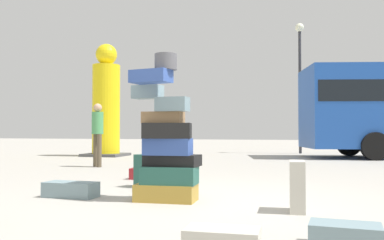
{
  "coord_description": "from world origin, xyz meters",
  "views": [
    {
      "loc": [
        1.42,
        -5.39,
        0.93
      ],
      "look_at": [
        -0.38,
        1.28,
        1.12
      ],
      "focal_mm": 39.26,
      "sensor_mm": 36.0,
      "label": 1
    }
  ],
  "objects_px": {
    "suitcase_cream_foreground_far": "(297,186)",
    "yellow_dummy_statue": "(106,106)",
    "suitcase_teal_upright_blue": "(145,171)",
    "suitcase_cream_left_side": "(222,238)",
    "suitcase_slate_right_side": "(345,235)",
    "suitcase_tower": "(166,145)",
    "person_bearded_onlooker": "(98,129)",
    "lamp_post": "(300,67)",
    "suitcase_maroon_white_trunk": "(147,174)",
    "suitcase_slate_behind_tower": "(71,190)"
  },
  "relations": [
    {
      "from": "suitcase_cream_foreground_far",
      "to": "yellow_dummy_statue",
      "type": "bearing_deg",
      "value": 125.38
    },
    {
      "from": "suitcase_teal_upright_blue",
      "to": "suitcase_cream_left_side",
      "type": "bearing_deg",
      "value": -40.82
    },
    {
      "from": "suitcase_slate_right_side",
      "to": "suitcase_cream_foreground_far",
      "type": "xyz_separation_m",
      "value": [
        -0.4,
        1.44,
        0.2
      ]
    },
    {
      "from": "suitcase_teal_upright_blue",
      "to": "suitcase_cream_foreground_far",
      "type": "height_order",
      "value": "suitcase_cream_foreground_far"
    },
    {
      "from": "suitcase_tower",
      "to": "person_bearded_onlooker",
      "type": "xyz_separation_m",
      "value": [
        -3.43,
        4.58,
        0.24
      ]
    },
    {
      "from": "yellow_dummy_statue",
      "to": "suitcase_cream_foreground_far",
      "type": "bearing_deg",
      "value": -52.57
    },
    {
      "from": "suitcase_slate_right_side",
      "to": "suitcase_cream_foreground_far",
      "type": "bearing_deg",
      "value": 110.29
    },
    {
      "from": "suitcase_cream_foreground_far",
      "to": "person_bearded_onlooker",
      "type": "bearing_deg",
      "value": 134.35
    },
    {
      "from": "suitcase_tower",
      "to": "suitcase_teal_upright_blue",
      "type": "relative_size",
      "value": 3.6
    },
    {
      "from": "person_bearded_onlooker",
      "to": "yellow_dummy_statue",
      "type": "distance_m",
      "value": 4.88
    },
    {
      "from": "suitcase_slate_right_side",
      "to": "lamp_post",
      "type": "distance_m",
      "value": 14.93
    },
    {
      "from": "suitcase_teal_upright_blue",
      "to": "suitcase_tower",
      "type": "bearing_deg",
      "value": -39.18
    },
    {
      "from": "person_bearded_onlooker",
      "to": "lamp_post",
      "type": "height_order",
      "value": "lamp_post"
    },
    {
      "from": "suitcase_cream_left_side",
      "to": "suitcase_teal_upright_blue",
      "type": "xyz_separation_m",
      "value": [
        -1.94,
        3.28,
        0.19
      ]
    },
    {
      "from": "suitcase_tower",
      "to": "suitcase_maroon_white_trunk",
      "type": "distance_m",
      "value": 2.64
    },
    {
      "from": "suitcase_maroon_white_trunk",
      "to": "suitcase_slate_right_side",
      "type": "bearing_deg",
      "value": -54.14
    },
    {
      "from": "suitcase_slate_behind_tower",
      "to": "lamp_post",
      "type": "distance_m",
      "value": 13.61
    },
    {
      "from": "suitcase_tower",
      "to": "yellow_dummy_statue",
      "type": "xyz_separation_m",
      "value": [
        -5.39,
        8.97,
        1.13
      ]
    },
    {
      "from": "suitcase_tower",
      "to": "suitcase_cream_left_side",
      "type": "bearing_deg",
      "value": -60.38
    },
    {
      "from": "person_bearded_onlooker",
      "to": "lamp_post",
      "type": "distance_m",
      "value": 9.95
    },
    {
      "from": "suitcase_teal_upright_blue",
      "to": "suitcase_slate_right_side",
      "type": "distance_m",
      "value": 4.15
    },
    {
      "from": "yellow_dummy_statue",
      "to": "lamp_post",
      "type": "bearing_deg",
      "value": 28.34
    },
    {
      "from": "suitcase_maroon_white_trunk",
      "to": "yellow_dummy_statue",
      "type": "distance_m",
      "value": 8.11
    },
    {
      "from": "person_bearded_onlooker",
      "to": "suitcase_slate_right_side",
      "type": "bearing_deg",
      "value": -12.78
    },
    {
      "from": "suitcase_slate_right_side",
      "to": "yellow_dummy_statue",
      "type": "relative_size",
      "value": 0.13
    },
    {
      "from": "yellow_dummy_statue",
      "to": "person_bearded_onlooker",
      "type": "bearing_deg",
      "value": -65.91
    },
    {
      "from": "suitcase_teal_upright_blue",
      "to": "suitcase_slate_right_side",
      "type": "xyz_separation_m",
      "value": [
        2.89,
        -2.98,
        -0.18
      ]
    },
    {
      "from": "suitcase_tower",
      "to": "suitcase_cream_left_side",
      "type": "distance_m",
      "value": 2.45
    },
    {
      "from": "suitcase_maroon_white_trunk",
      "to": "suitcase_cream_foreground_far",
      "type": "bearing_deg",
      "value": -45.3
    },
    {
      "from": "suitcase_cream_foreground_far",
      "to": "yellow_dummy_statue",
      "type": "height_order",
      "value": "yellow_dummy_statue"
    },
    {
      "from": "suitcase_cream_foreground_far",
      "to": "person_bearded_onlooker",
      "type": "xyz_separation_m",
      "value": [
        -5.14,
        4.9,
        0.7
      ]
    },
    {
      "from": "suitcase_cream_left_side",
      "to": "lamp_post",
      "type": "height_order",
      "value": "lamp_post"
    },
    {
      "from": "suitcase_cream_left_side",
      "to": "suitcase_slate_behind_tower",
      "type": "distance_m",
      "value": 3.25
    },
    {
      "from": "suitcase_slate_behind_tower",
      "to": "suitcase_cream_left_side",
      "type": "bearing_deg",
      "value": -35.85
    },
    {
      "from": "suitcase_maroon_white_trunk",
      "to": "suitcase_cream_foreground_far",
      "type": "distance_m",
      "value": 3.88
    },
    {
      "from": "suitcase_maroon_white_trunk",
      "to": "yellow_dummy_statue",
      "type": "bearing_deg",
      "value": 119.23
    },
    {
      "from": "suitcase_slate_right_side",
      "to": "suitcase_slate_behind_tower",
      "type": "bearing_deg",
      "value": 158.94
    },
    {
      "from": "suitcase_cream_left_side",
      "to": "yellow_dummy_statue",
      "type": "distance_m",
      "value": 12.94
    },
    {
      "from": "suitcase_teal_upright_blue",
      "to": "suitcase_slate_behind_tower",
      "type": "bearing_deg",
      "value": -97.63
    },
    {
      "from": "suitcase_maroon_white_trunk",
      "to": "yellow_dummy_statue",
      "type": "height_order",
      "value": "yellow_dummy_statue"
    },
    {
      "from": "suitcase_cream_left_side",
      "to": "suitcase_slate_right_side",
      "type": "height_order",
      "value": "suitcase_slate_right_side"
    },
    {
      "from": "suitcase_teal_upright_blue",
      "to": "person_bearded_onlooker",
      "type": "height_order",
      "value": "person_bearded_onlooker"
    },
    {
      "from": "suitcase_tower",
      "to": "suitcase_slate_right_side",
      "type": "height_order",
      "value": "suitcase_tower"
    },
    {
      "from": "yellow_dummy_statue",
      "to": "suitcase_teal_upright_blue",
      "type": "bearing_deg",
      "value": -59.18
    },
    {
      "from": "suitcase_slate_behind_tower",
      "to": "lamp_post",
      "type": "xyz_separation_m",
      "value": [
        3.02,
        12.79,
        3.52
      ]
    },
    {
      "from": "suitcase_slate_right_side",
      "to": "person_bearded_onlooker",
      "type": "distance_m",
      "value": 8.46
    },
    {
      "from": "suitcase_cream_left_side",
      "to": "person_bearded_onlooker",
      "type": "relative_size",
      "value": 0.36
    },
    {
      "from": "suitcase_teal_upright_blue",
      "to": "suitcase_maroon_white_trunk",
      "type": "xyz_separation_m",
      "value": [
        -0.38,
        1.06,
        -0.17
      ]
    },
    {
      "from": "suitcase_cream_left_side",
      "to": "suitcase_teal_upright_blue",
      "type": "bearing_deg",
      "value": 119.38
    },
    {
      "from": "suitcase_tower",
      "to": "lamp_post",
      "type": "relative_size",
      "value": 0.36
    }
  ]
}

